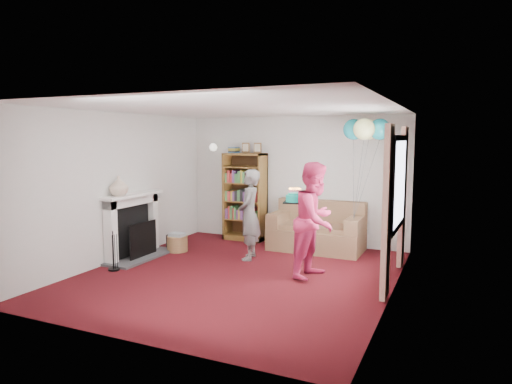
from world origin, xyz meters
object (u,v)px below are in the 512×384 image
at_px(sofa, 317,231).
at_px(person_magenta, 315,220).
at_px(bookcase, 245,197).
at_px(person_striped, 249,215).
at_px(birthday_cake, 295,198).

xyz_separation_m(sofa, person_magenta, (0.45, -1.65, 0.53)).
relative_size(bookcase, person_striped, 1.28).
bearing_deg(person_striped, bookcase, -167.11).
relative_size(person_magenta, birthday_cake, 5.37).
bearing_deg(person_magenta, person_striped, 79.44).
distance_m(sofa, birthday_cake, 1.89).
relative_size(sofa, person_magenta, 0.98).
height_order(sofa, person_striped, person_striped).
xyz_separation_m(sofa, birthday_cake, (0.14, -1.69, 0.84)).
height_order(sofa, person_magenta, person_magenta).
bearing_deg(sofa, person_magenta, -73.97).
bearing_deg(person_striped, sofa, 127.72).
bearing_deg(sofa, person_striped, -126.43).
distance_m(sofa, person_magenta, 1.79).
xyz_separation_m(person_striped, birthday_cake, (1.01, -0.54, 0.40)).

